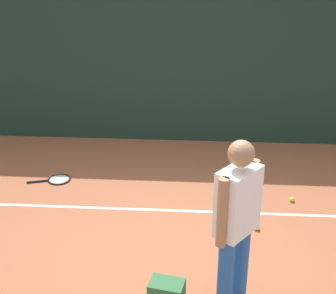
% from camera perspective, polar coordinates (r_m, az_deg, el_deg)
% --- Properties ---
extents(ground_plane, '(12.00, 12.00, 0.00)m').
position_cam_1_polar(ground_plane, '(5.43, -0.29, -11.43)').
color(ground_plane, '#9E5638').
extents(back_fence, '(10.00, 0.10, 2.60)m').
position_cam_1_polar(back_fence, '(7.65, 1.32, 9.98)').
color(back_fence, '#192D23').
rests_on(back_fence, ground).
extents(court_line, '(9.00, 0.05, 0.00)m').
position_cam_1_polar(court_line, '(5.98, 0.17, -7.73)').
color(court_line, white).
rests_on(court_line, ground).
extents(tennis_player, '(0.42, 0.45, 1.70)m').
position_cam_1_polar(tennis_player, '(4.05, 8.36, -8.81)').
color(tennis_player, '#2659A5').
rests_on(tennis_player, ground).
extents(tennis_racket, '(0.64, 0.40, 0.03)m').
position_cam_1_polar(tennis_racket, '(6.87, -13.36, -3.88)').
color(tennis_racket, black).
rests_on(tennis_racket, ground).
extents(tennis_ball_near_player, '(0.07, 0.07, 0.07)m').
position_cam_1_polar(tennis_ball_near_player, '(6.37, 14.87, -6.18)').
color(tennis_ball_near_player, '#CCE033').
rests_on(tennis_ball_near_player, ground).
extents(tennis_ball_by_fence, '(0.07, 0.07, 0.07)m').
position_cam_1_polar(tennis_ball_by_fence, '(5.70, 10.79, -9.64)').
color(tennis_ball_by_fence, '#CCE033').
rests_on(tennis_ball_by_fence, ground).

